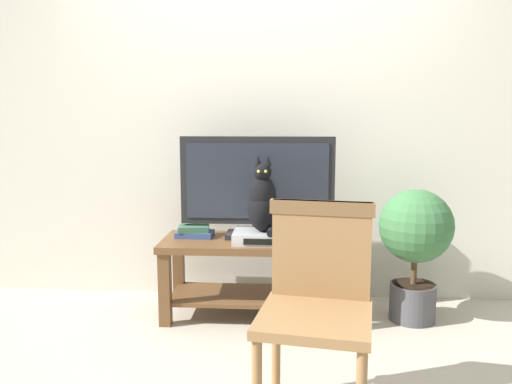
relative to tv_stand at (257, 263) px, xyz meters
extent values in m
plane|color=#ADA393|center=(0.02, -0.63, -0.35)|extent=(12.00, 12.00, 0.00)
cube|color=beige|center=(0.02, 0.46, 1.05)|extent=(7.00, 0.12, 2.80)
cube|color=brown|center=(0.00, 0.00, 0.13)|extent=(1.19, 0.49, 0.04)
cube|color=brown|center=(-0.54, -0.19, -0.12)|extent=(0.07, 0.07, 0.46)
cube|color=brown|center=(0.54, -0.19, -0.12)|extent=(0.07, 0.07, 0.46)
cube|color=brown|center=(-0.54, 0.19, -0.12)|extent=(0.07, 0.07, 0.46)
cube|color=brown|center=(0.54, 0.19, -0.12)|extent=(0.07, 0.07, 0.46)
cube|color=brown|center=(0.00, 0.00, -0.22)|extent=(1.09, 0.41, 0.02)
cube|color=black|center=(0.00, 0.06, 0.17)|extent=(0.40, 0.20, 0.03)
cube|color=black|center=(0.00, 0.06, 0.21)|extent=(0.06, 0.04, 0.06)
cube|color=black|center=(0.00, 0.06, 0.52)|extent=(0.97, 0.05, 0.56)
cube|color=#232833|center=(0.00, 0.04, 0.52)|extent=(0.89, 0.01, 0.48)
sphere|color=#2672F2|center=(0.47, 0.03, 0.26)|extent=(0.01, 0.01, 0.01)
cube|color=#BCBCC1|center=(0.04, -0.06, 0.19)|extent=(0.36, 0.27, 0.07)
cube|color=black|center=(0.04, -0.20, 0.19)|extent=(0.22, 0.01, 0.04)
ellipsoid|color=black|center=(0.04, -0.06, 0.36)|extent=(0.19, 0.24, 0.28)
ellipsoid|color=black|center=(0.04, -0.09, 0.45)|extent=(0.16, 0.15, 0.25)
sphere|color=black|center=(0.04, -0.11, 0.59)|extent=(0.11, 0.11, 0.11)
cone|color=black|center=(0.01, -0.11, 0.66)|extent=(0.05, 0.05, 0.06)
cone|color=black|center=(0.07, -0.11, 0.66)|extent=(0.05, 0.05, 0.06)
sphere|color=#B2C64C|center=(0.02, -0.15, 0.60)|extent=(0.02, 0.02, 0.02)
sphere|color=#B2C64C|center=(0.06, -0.15, 0.60)|extent=(0.02, 0.02, 0.02)
cylinder|color=black|center=(0.10, -0.15, 0.25)|extent=(0.05, 0.19, 0.04)
cylinder|color=olive|center=(0.15, -0.96, -0.12)|extent=(0.04, 0.04, 0.45)
cylinder|color=olive|center=(0.53, -1.03, -0.12)|extent=(0.04, 0.04, 0.45)
cube|color=olive|center=(0.31, -1.19, 0.12)|extent=(0.51, 0.51, 0.04)
cube|color=olive|center=(0.34, -0.99, 0.35)|extent=(0.42, 0.10, 0.42)
cube|color=brown|center=(0.34, -0.99, 0.54)|extent=(0.45, 0.12, 0.06)
cube|color=#33477A|center=(-0.40, 0.05, 0.17)|extent=(0.24, 0.16, 0.04)
cube|color=#38664C|center=(-0.41, 0.05, 0.21)|extent=(0.21, 0.15, 0.04)
cylinder|color=#47474C|center=(0.98, -0.01, -0.23)|extent=(0.28, 0.28, 0.24)
cylinder|color=#332319|center=(0.98, -0.01, -0.12)|extent=(0.26, 0.26, 0.02)
cylinder|color=#4C3823|center=(0.98, -0.01, -0.02)|extent=(0.04, 0.04, 0.19)
sphere|color=#386B3D|center=(0.98, -0.01, 0.26)|extent=(0.45, 0.45, 0.45)
camera|label=1|loc=(0.21, -3.15, 0.92)|focal=35.99mm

